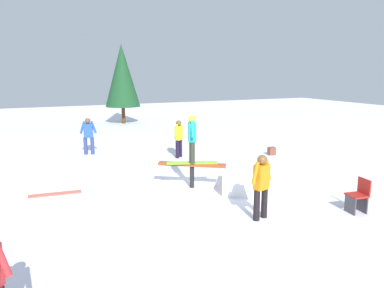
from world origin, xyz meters
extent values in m
plane|color=white|center=(0.00, 0.00, 0.00)|extent=(60.00, 60.00, 0.00)
cylinder|color=black|center=(0.00, 0.00, 0.35)|extent=(0.14, 0.14, 0.69)
cube|color=#A53F1E|center=(0.00, 0.00, 0.73)|extent=(1.88, 1.41, 0.08)
cube|color=white|center=(-1.58, 1.08, 0.30)|extent=(2.33, 2.25, 0.61)
cube|color=#86CE2A|center=(0.00, 0.00, 0.79)|extent=(1.56, 0.80, 0.03)
cylinder|color=#2D3224|center=(-0.05, -0.13, 1.13)|extent=(0.15, 0.15, 0.65)
cylinder|color=#2D3224|center=(0.05, 0.13, 1.13)|extent=(0.15, 0.15, 0.65)
cube|color=teal|center=(0.00, 0.00, 1.74)|extent=(0.33, 0.41, 0.56)
cylinder|color=teal|center=(-0.08, -0.21, 1.87)|extent=(0.18, 0.30, 0.51)
cylinder|color=teal|center=(0.08, 0.21, 1.87)|extent=(0.18, 0.30, 0.51)
sphere|color=yellow|center=(0.00, 0.00, 2.13)|extent=(0.23, 0.23, 0.23)
cylinder|color=black|center=(-1.30, -4.07, 0.37)|extent=(0.15, 0.15, 0.75)
cylinder|color=black|center=(-1.09, -3.89, 0.37)|extent=(0.15, 0.15, 0.75)
cube|color=yellow|center=(-1.20, -3.98, 1.04)|extent=(0.41, 0.39, 0.58)
cylinder|color=yellow|center=(-1.36, -4.12, 1.17)|extent=(0.21, 0.20, 0.51)
cylinder|color=yellow|center=(-1.03, -3.84, 1.17)|extent=(0.21, 0.20, 0.51)
sphere|color=brown|center=(-1.20, -3.98, 1.44)|extent=(0.22, 0.22, 0.22)
cylinder|color=red|center=(4.99, 5.07, 1.18)|extent=(0.26, 0.20, 0.54)
cylinder|color=black|center=(-0.63, 2.93, 0.38)|extent=(0.15, 0.15, 0.76)
cylinder|color=black|center=(-0.35, 3.01, 0.38)|extent=(0.15, 0.15, 0.76)
cube|color=orange|center=(-0.49, 2.97, 1.06)|extent=(0.42, 0.32, 0.60)
cylinder|color=orange|center=(-0.71, 2.90, 1.20)|extent=(0.25, 0.16, 0.54)
cylinder|color=orange|center=(-0.27, 3.04, 1.20)|extent=(0.25, 0.16, 0.54)
sphere|color=brown|center=(-0.49, 2.97, 1.48)|extent=(0.24, 0.24, 0.24)
cylinder|color=navy|center=(1.99, -6.10, 0.37)|extent=(0.16, 0.16, 0.74)
cylinder|color=navy|center=(2.27, -6.16, 0.37)|extent=(0.16, 0.16, 0.74)
cube|color=blue|center=(2.13, -6.13, 1.04)|extent=(0.42, 0.31, 0.60)
cylinder|color=blue|center=(1.90, -6.08, 1.18)|extent=(0.27, 0.15, 0.54)
cylinder|color=blue|center=(2.35, -6.19, 1.18)|extent=(0.27, 0.15, 0.54)
sphere|color=brown|center=(2.13, -6.13, 1.46)|extent=(0.24, 0.24, 0.24)
cube|color=#E96852|center=(3.94, -1.03, 0.01)|extent=(1.49, 0.40, 0.02)
cube|color=#3F3F44|center=(-2.77, 3.60, 0.22)|extent=(0.08, 0.40, 0.44)
cube|color=#3F3F44|center=(-3.13, 3.65, 0.22)|extent=(0.08, 0.40, 0.44)
cube|color=#B0241C|center=(-2.95, 3.63, 0.46)|extent=(0.50, 0.50, 0.04)
cube|color=#B0241C|center=(-3.15, 3.65, 0.68)|extent=(0.10, 0.44, 0.40)
cube|color=brown|center=(-5.01, -2.76, 0.17)|extent=(0.31, 0.23, 0.34)
cylinder|color=#4C331E|center=(-1.64, -15.11, 0.59)|extent=(0.24, 0.24, 1.17)
cone|color=#194723|center=(-1.64, -15.11, 3.25)|extent=(2.34, 2.34, 4.16)
camera|label=1|loc=(4.58, 10.15, 3.55)|focal=35.00mm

